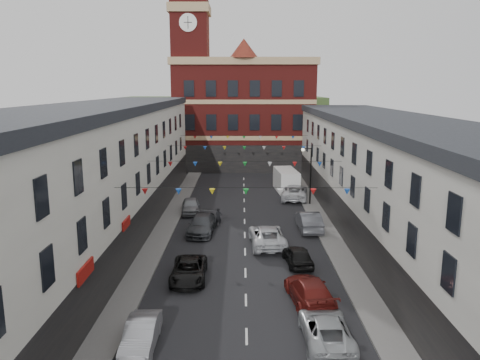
{
  "coord_description": "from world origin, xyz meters",
  "views": [
    {
      "loc": [
        -0.23,
        -33.04,
        12.09
      ],
      "look_at": [
        -0.41,
        7.22,
        4.01
      ],
      "focal_mm": 35.0,
      "sensor_mm": 36.0,
      "label": 1
    }
  ],
  "objects_px": {
    "car_right_e": "(309,221)",
    "white_van": "(286,180)",
    "street_lamp": "(308,168)",
    "car_right_b": "(326,329)",
    "car_left_b": "(141,335)",
    "pedestrian": "(218,217)",
    "car_right_c": "(310,291)",
    "car_right_d": "(298,256)",
    "moving_car": "(267,236)",
    "car_left_d": "(202,224)",
    "car_left_e": "(191,206)",
    "car_left_c": "(189,270)",
    "car_right_f": "(295,192)"
  },
  "relations": [
    {
      "from": "car_right_e",
      "to": "white_van",
      "type": "bearing_deg",
      "value": -89.87
    },
    {
      "from": "car_left_b",
      "to": "car_right_e",
      "type": "xyz_separation_m",
      "value": [
        10.43,
        18.45,
        0.16
      ]
    },
    {
      "from": "street_lamp",
      "to": "car_right_e",
      "type": "bearing_deg",
      "value": -97.18
    },
    {
      "from": "street_lamp",
      "to": "pedestrian",
      "type": "relative_size",
      "value": 3.73
    },
    {
      "from": "car_left_b",
      "to": "car_left_d",
      "type": "xyz_separation_m",
      "value": [
        1.36,
        17.58,
        0.08
      ]
    },
    {
      "from": "car_right_c",
      "to": "car_left_b",
      "type": "bearing_deg",
      "value": 21.05
    },
    {
      "from": "street_lamp",
      "to": "car_right_b",
      "type": "bearing_deg",
      "value": -95.93
    },
    {
      "from": "street_lamp",
      "to": "pedestrian",
      "type": "xyz_separation_m",
      "value": [
        -8.86,
        -7.49,
        -3.1
      ]
    },
    {
      "from": "car_left_b",
      "to": "car_left_c",
      "type": "xyz_separation_m",
      "value": [
        1.36,
        7.85,
        -0.02
      ]
    },
    {
      "from": "street_lamp",
      "to": "car_right_f",
      "type": "bearing_deg",
      "value": 112.3
    },
    {
      "from": "car_left_d",
      "to": "car_right_d",
      "type": "bearing_deg",
      "value": -40.92
    },
    {
      "from": "street_lamp",
      "to": "car_right_b",
      "type": "height_order",
      "value": "street_lamp"
    },
    {
      "from": "car_left_b",
      "to": "pedestrian",
      "type": "xyz_separation_m",
      "value": [
        2.65,
        19.53,
        0.14
      ]
    },
    {
      "from": "car_left_d",
      "to": "car_left_e",
      "type": "bearing_deg",
      "value": 108.22
    },
    {
      "from": "street_lamp",
      "to": "car_right_b",
      "type": "relative_size",
      "value": 1.24
    },
    {
      "from": "car_left_b",
      "to": "pedestrian",
      "type": "height_order",
      "value": "pedestrian"
    },
    {
      "from": "moving_car",
      "to": "pedestrian",
      "type": "xyz_separation_m",
      "value": [
        -4.02,
        5.06,
        0.03
      ]
    },
    {
      "from": "car_left_b",
      "to": "pedestrian",
      "type": "relative_size",
      "value": 2.51
    },
    {
      "from": "car_left_b",
      "to": "car_right_b",
      "type": "bearing_deg",
      "value": 2.62
    },
    {
      "from": "car_left_c",
      "to": "pedestrian",
      "type": "height_order",
      "value": "pedestrian"
    },
    {
      "from": "moving_car",
      "to": "street_lamp",
      "type": "bearing_deg",
      "value": -114.84
    },
    {
      "from": "car_left_c",
      "to": "white_van",
      "type": "bearing_deg",
      "value": 70.55
    },
    {
      "from": "street_lamp",
      "to": "car_right_d",
      "type": "bearing_deg",
      "value": -100.09
    },
    {
      "from": "car_left_b",
      "to": "car_right_e",
      "type": "relative_size",
      "value": 0.81
    },
    {
      "from": "car_right_c",
      "to": "car_right_f",
      "type": "height_order",
      "value": "car_right_f"
    },
    {
      "from": "car_left_d",
      "to": "car_right_f",
      "type": "relative_size",
      "value": 0.88
    },
    {
      "from": "car_left_b",
      "to": "car_right_f",
      "type": "xyz_separation_m",
      "value": [
        10.46,
        29.58,
        0.15
      ]
    },
    {
      "from": "car_right_e",
      "to": "car_right_f",
      "type": "xyz_separation_m",
      "value": [
        0.03,
        11.12,
        -0.01
      ]
    },
    {
      "from": "car_left_e",
      "to": "car_right_c",
      "type": "relative_size",
      "value": 0.82
    },
    {
      "from": "car_right_c",
      "to": "car_right_d",
      "type": "bearing_deg",
      "value": -97.02
    },
    {
      "from": "car_left_b",
      "to": "white_van",
      "type": "distance_m",
      "value": 35.12
    },
    {
      "from": "white_van",
      "to": "moving_car",
      "type": "bearing_deg",
      "value": -105.02
    },
    {
      "from": "car_left_c",
      "to": "car_right_e",
      "type": "height_order",
      "value": "car_right_e"
    },
    {
      "from": "car_right_d",
      "to": "street_lamp",
      "type": "bearing_deg",
      "value": -106.47
    },
    {
      "from": "street_lamp",
      "to": "car_right_e",
      "type": "relative_size",
      "value": 1.2
    },
    {
      "from": "car_right_d",
      "to": "pedestrian",
      "type": "height_order",
      "value": "pedestrian"
    },
    {
      "from": "car_left_d",
      "to": "moving_car",
      "type": "height_order",
      "value": "moving_car"
    },
    {
      "from": "car_left_b",
      "to": "car_left_c",
      "type": "distance_m",
      "value": 7.97
    },
    {
      "from": "car_right_d",
      "to": "white_van",
      "type": "distance_m",
      "value": 23.29
    },
    {
      "from": "car_right_d",
      "to": "car_right_c",
      "type": "bearing_deg",
      "value": 83.62
    },
    {
      "from": "street_lamp",
      "to": "car_left_c",
      "type": "relative_size",
      "value": 1.29
    },
    {
      "from": "car_left_c",
      "to": "car_right_f",
      "type": "height_order",
      "value": "car_right_f"
    },
    {
      "from": "car_right_c",
      "to": "car_right_e",
      "type": "xyz_separation_m",
      "value": [
        1.87,
        13.89,
        0.07
      ]
    },
    {
      "from": "car_left_b",
      "to": "car_right_c",
      "type": "relative_size",
      "value": 0.77
    },
    {
      "from": "car_right_e",
      "to": "car_left_c",
      "type": "bearing_deg",
      "value": 47.6
    },
    {
      "from": "street_lamp",
      "to": "pedestrian",
      "type": "distance_m",
      "value": 12.0
    },
    {
      "from": "car_left_b",
      "to": "white_van",
      "type": "bearing_deg",
      "value": 72.71
    },
    {
      "from": "car_left_d",
      "to": "car_left_e",
      "type": "xyz_separation_m",
      "value": [
        -1.61,
        6.29,
        -0.02
      ]
    },
    {
      "from": "car_right_e",
      "to": "white_van",
      "type": "xyz_separation_m",
      "value": [
        -0.53,
        15.23,
        0.44
      ]
    },
    {
      "from": "car_right_c",
      "to": "car_right_e",
      "type": "distance_m",
      "value": 14.02
    }
  ]
}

